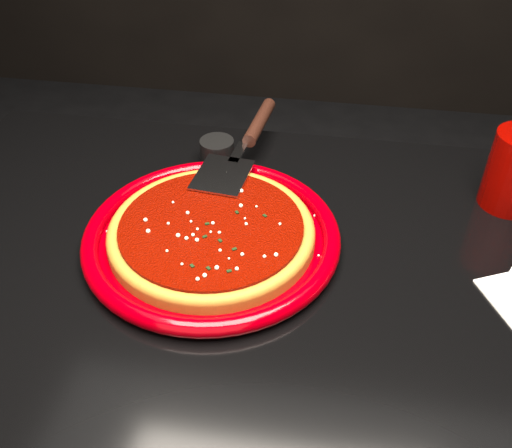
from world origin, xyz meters
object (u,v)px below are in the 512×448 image
(ramekin, at_px, (217,152))
(plate, at_px, (212,236))
(pizza_server, at_px, (244,144))
(table, at_px, (276,434))

(ramekin, bearing_deg, plate, -79.95)
(pizza_server, bearing_deg, plate, -86.99)
(plate, distance_m, ramekin, 0.21)
(pizza_server, bearing_deg, table, -63.48)
(table, relative_size, plate, 3.22)
(plate, bearing_deg, pizza_server, 86.81)
(plate, distance_m, pizza_server, 0.21)
(table, distance_m, pizza_server, 0.51)
(table, distance_m, plate, 0.41)
(table, bearing_deg, ramekin, 118.24)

